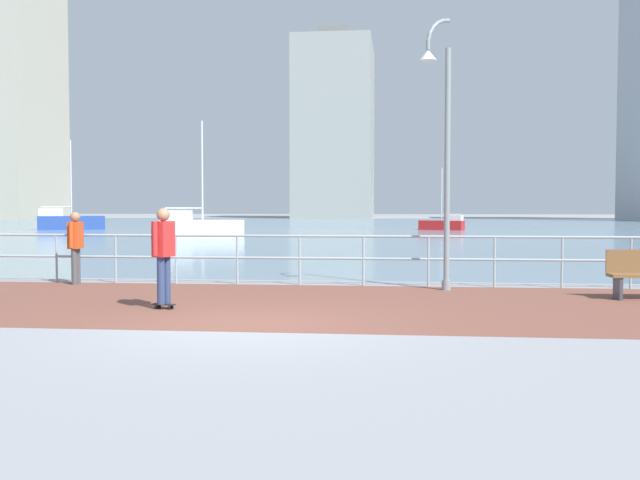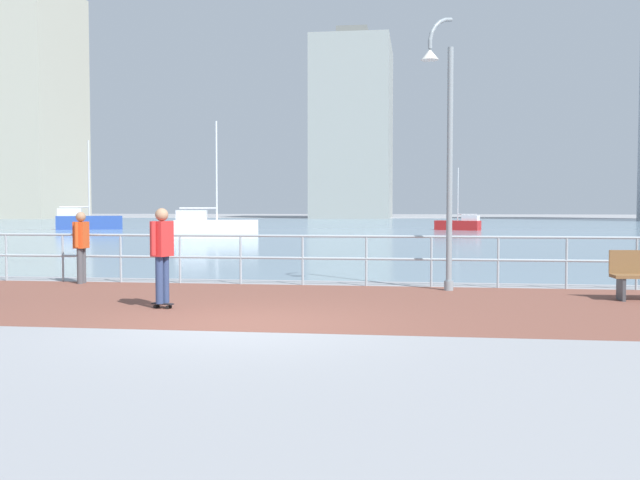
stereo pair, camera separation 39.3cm
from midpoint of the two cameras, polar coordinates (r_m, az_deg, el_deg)
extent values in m
plane|color=gray|center=(50.32, 3.45, 0.69)|extent=(220.00, 220.00, 0.00)
cube|color=brown|center=(13.00, -4.24, -4.99)|extent=(28.00, 5.97, 0.01)
cube|color=#6B899E|center=(60.73, 3.91, 1.03)|extent=(180.00, 88.00, 0.00)
cylinder|color=#9EADB7|center=(17.59, -20.68, -1.39)|extent=(0.05, 0.05, 1.08)
cylinder|color=#9EADB7|center=(17.01, -16.46, -1.46)|extent=(0.05, 0.05, 1.08)
cylinder|color=#9EADB7|center=(16.52, -11.97, -1.53)|extent=(0.05, 0.05, 1.08)
cylinder|color=#9EADB7|center=(16.14, -7.24, -1.59)|extent=(0.05, 0.05, 1.08)
cylinder|color=#9EADB7|center=(15.88, -2.32, -1.64)|extent=(0.05, 0.05, 1.08)
cylinder|color=#9EADB7|center=(15.74, 2.73, -1.68)|extent=(0.05, 0.05, 1.08)
cylinder|color=#9EADB7|center=(15.72, 7.84, -1.71)|extent=(0.05, 0.05, 1.08)
cylinder|color=#9EADB7|center=(15.82, 12.91, -1.72)|extent=(0.05, 0.05, 1.08)
cylinder|color=#9EADB7|center=(16.05, 17.89, -1.72)|extent=(0.05, 0.05, 1.08)
cylinder|color=#9EADB7|center=(16.39, 22.68, -1.71)|extent=(0.05, 0.05, 1.08)
cylinder|color=#9EADB7|center=(15.85, -2.32, 0.31)|extent=(25.20, 0.06, 0.06)
cylinder|color=#9EADB7|center=(15.88, -2.32, -1.44)|extent=(25.20, 0.06, 0.06)
cylinder|color=gray|center=(15.18, 9.20, -3.55)|extent=(0.19, 0.19, 0.20)
cylinder|color=gray|center=(15.11, 9.27, 5.48)|extent=(0.12, 0.12, 4.97)
cylinder|color=gray|center=(15.50, 9.13, 16.71)|extent=(0.20, 0.18, 0.11)
cylinder|color=gray|center=(15.39, 8.70, 16.65)|extent=(0.20, 0.19, 0.15)
cylinder|color=gray|center=(15.29, 8.32, 16.42)|extent=(0.20, 0.18, 0.18)
cylinder|color=gray|center=(15.19, 8.02, 16.05)|extent=(0.18, 0.17, 0.19)
cylinder|color=gray|center=(15.12, 7.83, 15.56)|extent=(0.15, 0.15, 0.19)
cylinder|color=gray|center=(15.07, 7.76, 15.00)|extent=(0.12, 0.12, 0.17)
cone|color=silver|center=(15.03, 7.76, 14.26)|extent=(0.36, 0.36, 0.22)
cylinder|color=black|center=(12.61, -13.65, -5.17)|extent=(0.07, 0.05, 0.06)
cylinder|color=black|center=(12.67, -13.44, -5.13)|extent=(0.07, 0.05, 0.06)
cylinder|color=black|center=(12.46, -12.72, -5.26)|extent=(0.07, 0.05, 0.06)
cylinder|color=black|center=(12.52, -12.51, -5.22)|extent=(0.07, 0.05, 0.06)
cube|color=black|center=(12.56, -13.09, -4.97)|extent=(0.41, 0.23, 0.02)
cylinder|color=navy|center=(12.45, -13.33, -3.14)|extent=(0.16, 0.16, 0.80)
cylinder|color=navy|center=(12.57, -12.89, -3.08)|extent=(0.16, 0.16, 0.80)
cube|color=red|center=(12.46, -13.14, 0.08)|extent=(0.33, 0.40, 0.59)
cylinder|color=red|center=(12.28, -13.79, 0.11)|extent=(0.11, 0.11, 0.57)
cylinder|color=red|center=(12.64, -12.51, 0.19)|extent=(0.11, 0.11, 0.57)
sphere|color=#A37A5B|center=(12.45, -13.16, 1.96)|extent=(0.22, 0.22, 0.22)
cylinder|color=#4C4C51|center=(17.09, -19.22, -1.96)|extent=(0.13, 0.13, 0.80)
cylinder|color=#4C4C51|center=(16.94, -19.44, -2.00)|extent=(0.13, 0.13, 0.80)
cube|color=#D84C1E|center=(16.98, -19.37, 0.36)|extent=(0.25, 0.34, 0.59)
cylinder|color=#D84C1E|center=(17.19, -19.05, 0.44)|extent=(0.09, 0.09, 0.56)
cylinder|color=#D84C1E|center=(16.77, -19.69, 0.38)|extent=(0.09, 0.09, 0.56)
sphere|color=#A37A5B|center=(16.97, -19.39, 1.73)|extent=(0.22, 0.22, 0.22)
cube|color=#3F4247|center=(14.49, 21.73, -3.50)|extent=(0.08, 0.38, 0.45)
cube|color=white|center=(40.39, -9.52, 0.87)|extent=(4.77, 2.36, 0.98)
cube|color=silver|center=(40.47, -11.47, 1.94)|extent=(1.82, 1.32, 0.54)
cylinder|color=silver|center=(40.41, -9.56, 5.43)|extent=(0.11, 0.11, 5.45)
cylinder|color=silver|center=(40.44, -10.96, 2.48)|extent=(2.03, 0.53, 0.09)
cube|color=#284799|center=(57.03, -19.19, 1.29)|extent=(4.93, 3.31, 1.02)
cube|color=silver|center=(57.06, -20.64, 2.07)|extent=(1.98, 1.65, 0.57)
cylinder|color=silver|center=(57.06, -19.24, 4.64)|extent=(0.11, 0.11, 5.65)
cylinder|color=silver|center=(57.04, -20.26, 2.47)|extent=(1.98, 0.97, 0.09)
cube|color=#B21E1E|center=(53.67, 9.35, 1.16)|extent=(3.38, 2.12, 0.69)
cube|color=silver|center=(53.36, 10.35, 1.72)|extent=(1.34, 1.08, 0.39)
cylinder|color=silver|center=(53.66, 9.37, 3.58)|extent=(0.08, 0.08, 3.85)
cylinder|color=silver|center=(53.43, 10.08, 2.01)|extent=(1.38, 0.59, 0.06)
cube|color=#939993|center=(108.00, 1.08, 8.53)|extent=(11.09, 16.66, 25.53)
cube|color=slate|center=(110.26, 1.08, 15.67)|extent=(4.44, 6.66, 2.00)
cube|color=#B2AD99|center=(113.99, -23.38, 9.91)|extent=(10.67, 15.20, 33.06)
camera|label=1|loc=(0.20, -90.83, -0.04)|focal=40.56mm
camera|label=2|loc=(0.20, 89.17, 0.04)|focal=40.56mm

